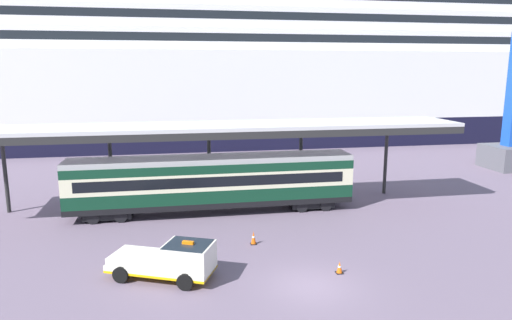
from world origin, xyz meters
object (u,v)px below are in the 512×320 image
Objects in this scene: cruise_ship at (171,57)px; service_truck at (171,259)px; traffic_cone_near at (254,238)px; train_carriage at (213,181)px; traffic_cone_mid at (340,267)px.

service_truck is (-0.53, -49.93, -10.93)m from cruise_ship.
cruise_ship is at bearing 95.28° from traffic_cone_near.
train_carriage is 3.60× the size of service_truck.
cruise_ship is 52.78m from traffic_cone_mid.
traffic_cone_mid is (8.40, -0.95, -0.68)m from service_truck.
train_carriage is 10.85m from service_truck.
traffic_cone_mid is (5.39, -11.29, -1.99)m from train_carriage.
cruise_ship is at bearing 93.58° from train_carriage.
cruise_ship reaches higher than traffic_cone_near.
traffic_cone_mid is at bearing -81.21° from cruise_ship.
cruise_ship reaches higher than train_carriage.
train_carriage is 25.46× the size of traffic_cone_near.
service_truck is 8.48m from traffic_cone_mid.
train_carriage is at bearing 105.21° from traffic_cone_near.
traffic_cone_near is (4.27, -46.19, -11.53)m from cruise_ship.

